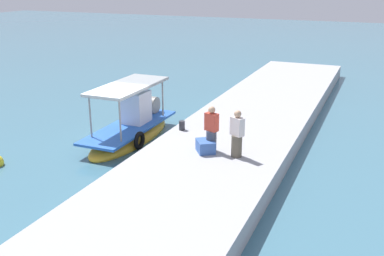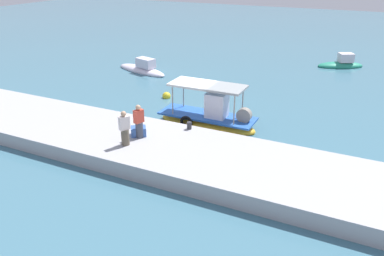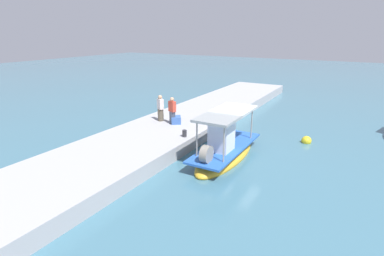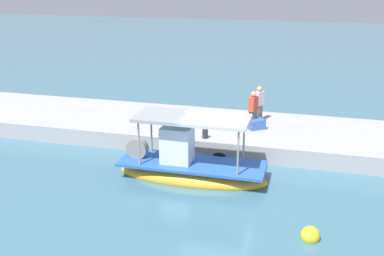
% 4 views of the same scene
% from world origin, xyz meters
% --- Properties ---
extents(ground_plane, '(120.00, 120.00, 0.00)m').
position_xyz_m(ground_plane, '(0.00, 0.00, 0.00)').
color(ground_plane, '#3F6E82').
extents(dock_quay, '(36.00, 4.95, 0.74)m').
position_xyz_m(dock_quay, '(0.00, -4.53, 0.37)').
color(dock_quay, '#A5A6AA').
rests_on(dock_quay, ground_plane).
extents(main_fishing_boat, '(5.67, 1.92, 2.76)m').
position_xyz_m(main_fishing_boat, '(1.13, -0.12, 0.45)').
color(main_fishing_boat, gold).
rests_on(main_fishing_boat, ground_plane).
extents(fisherman_near_bollard, '(0.47, 0.53, 1.65)m').
position_xyz_m(fisherman_near_bollard, '(-0.61, -4.44, 1.49)').
color(fisherman_near_bollard, '#404757').
rests_on(fisherman_near_bollard, dock_quay).
extents(fisherman_by_crate, '(0.50, 0.54, 1.66)m').
position_xyz_m(fisherman_by_crate, '(-0.74, -5.42, 1.50)').
color(fisherman_by_crate, brown).
rests_on(fisherman_by_crate, dock_quay).
extents(mooring_bollard, '(0.24, 0.24, 0.38)m').
position_xyz_m(mooring_bollard, '(1.11, -2.52, 0.93)').
color(mooring_bollard, '#2D2D33').
rests_on(mooring_bollard, dock_quay).
extents(cargo_crate, '(0.92, 0.89, 0.43)m').
position_xyz_m(cargo_crate, '(-0.77, -4.28, 0.96)').
color(cargo_crate, '#3A62AE').
rests_on(cargo_crate, dock_quay).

